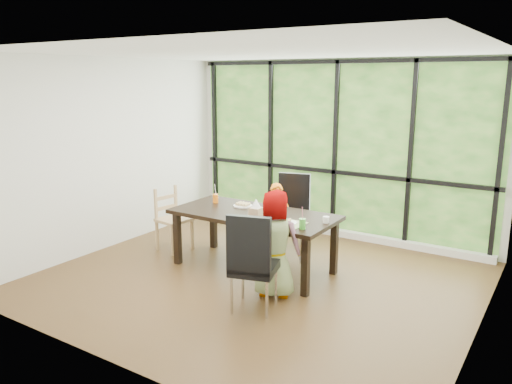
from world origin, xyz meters
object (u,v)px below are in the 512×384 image
Objects in this scene: chair_interior_leather at (254,261)px; plate_near at (288,223)px; chair_window_leather at (291,213)px; green_cup at (302,224)px; tissue_box at (256,212)px; child_older at (273,243)px; dining_table at (254,241)px; orange_cup at (216,198)px; child_toddler at (277,220)px; plate_far at (243,206)px; white_mug at (326,220)px; chair_end_beech at (174,220)px.

plate_near is (-0.04, 0.78, 0.22)m from chair_interior_leather.
chair_window_leather is 9.04× the size of green_cup.
tissue_box is (-0.46, 0.03, 0.05)m from plate_near.
green_cup is at bearing -23.08° from plate_near.
child_older reaches higher than chair_window_leather.
orange_cup is at bearing 168.02° from dining_table.
tissue_box is (0.14, -0.75, 0.30)m from child_toddler.
chair_window_leather is 0.83m from plate_far.
child_older is at bearing -86.73° from plate_near.
child_toddler is (-0.63, 1.56, -0.03)m from chair_interior_leather.
plate_far is 1.27m from white_mug.
tissue_box reaches higher than plate_far.
child_toddler is 7.23× the size of tissue_box.
plate_far is at bearing -130.02° from chair_window_leather.
chair_window_leather is 1.06× the size of child_toddler.
chair_end_beech is (-1.98, 0.97, -0.09)m from chair_interior_leather.
chair_interior_leather is at bearing -58.52° from tissue_box.
orange_cup is 1.01× the size of green_cup.
child_older is at bearing -84.20° from chair_window_leather.
chair_end_beech reaches higher than dining_table.
white_mug is at bearing -123.78° from chair_interior_leather.
chair_end_beech is 2.24m from green_cup.
chair_window_leather reaches higher than green_cup.
chair_window_leather reaches higher than chair_end_beech.
dining_table is at bearing -60.49° from child_older.
chair_interior_leather is 1.13m from white_mug.
dining_table is 0.94m from chair_window_leather.
chair_window_leather is 0.88× the size of child_older.
dining_table is 17.31× the size of orange_cup.
tissue_box reaches higher than white_mug.
plate_near is (0.89, -0.38, -0.00)m from plate_far.
chair_interior_leather reaches higher than white_mug.
orange_cup is at bearing -167.33° from child_toddler.
child_toddler is at bearing 90.00° from dining_table.
chair_window_leather is at bearing 95.40° from tissue_box.
plate_far is 0.43m from orange_cup.
dining_table is 1.17m from chair_interior_leather.
orange_cup is at bearing -150.12° from chair_window_leather.
orange_cup is (-0.42, -0.04, 0.05)m from plate_far.
child_toddler is 0.55m from plate_far.
child_toddler is at bearing 133.83° from green_cup.
child_toddler is at bearing -57.44° from chair_end_beech.
chair_interior_leather is 1.20× the size of chair_end_beech.
dining_table is at bearing -32.80° from plate_far.
plate_near is at bearing -17.32° from dining_table.
orange_cup is (-1.32, 0.34, 0.05)m from plate_near.
dining_table is 9.45× the size of plate_near.
dining_table is at bearing -175.39° from white_mug.
orange_cup is 0.85× the size of tissue_box.
child_older is (0.58, -1.47, 0.07)m from chair_window_leather.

